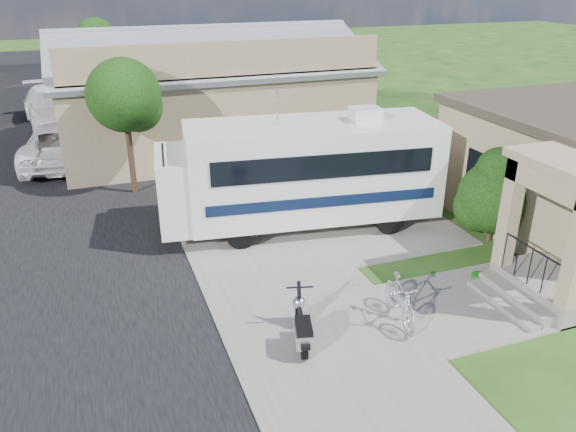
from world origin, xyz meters
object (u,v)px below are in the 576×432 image
object	(u,v)px
scooter	(302,327)
bicycle	(400,302)
shrub	(495,193)
van	(56,107)
pickup_truck	(63,142)
motorhome	(302,170)
garden_hose	(479,278)

from	to	relation	value
scooter	bicycle	distance (m)	2.29
scooter	bicycle	world-z (taller)	scooter
shrub	van	bearing A→B (deg)	123.59
scooter	van	xyz separation A→B (m)	(-4.90, 20.53, 0.46)
pickup_truck	scooter	bearing A→B (deg)	114.11
shrub	bicycle	distance (m)	5.41
scooter	van	distance (m)	21.11
motorhome	van	xyz separation A→B (m)	(-7.03, 15.00, -0.83)
pickup_truck	garden_hose	distance (m)	16.64
bicycle	shrub	bearing A→B (deg)	40.58
motorhome	pickup_truck	xyz separation A→B (m)	(-6.68, 8.96, -0.95)
shrub	bicycle	world-z (taller)	shrub
shrub	scooter	world-z (taller)	shrub
motorhome	garden_hose	xyz separation A→B (m)	(2.95, -4.58, -1.69)
scooter	pickup_truck	world-z (taller)	pickup_truck
shrub	van	size ratio (longest dim) A/B	0.43
pickup_truck	van	size ratio (longest dim) A/B	0.91
scooter	pickup_truck	xyz separation A→B (m)	(-4.54, 14.49, 0.34)
pickup_truck	garden_hose	world-z (taller)	pickup_truck
pickup_truck	bicycle	bearing A→B (deg)	122.06
scooter	van	bearing A→B (deg)	118.80
garden_hose	shrub	bearing A→B (deg)	46.94
shrub	bicycle	size ratio (longest dim) A/B	1.60
motorhome	van	distance (m)	16.59
bicycle	scooter	bearing A→B (deg)	-169.13
scooter	garden_hose	bearing A→B (deg)	25.89
motorhome	shrub	distance (m)	5.44
scooter	garden_hose	size ratio (longest dim) A/B	4.34
shrub	garden_hose	size ratio (longest dim) A/B	7.49
bicycle	pickup_truck	bearing A→B (deg)	124.67
garden_hose	scooter	bearing A→B (deg)	-169.50
motorhome	pickup_truck	world-z (taller)	motorhome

